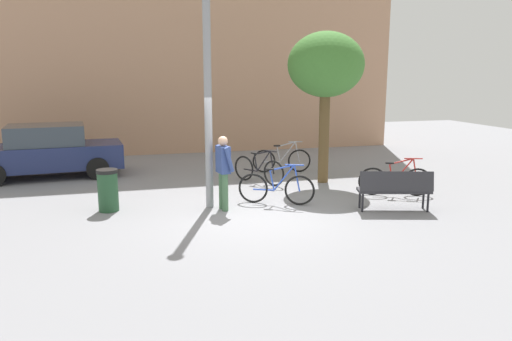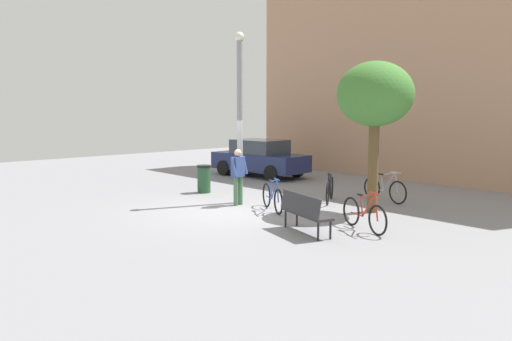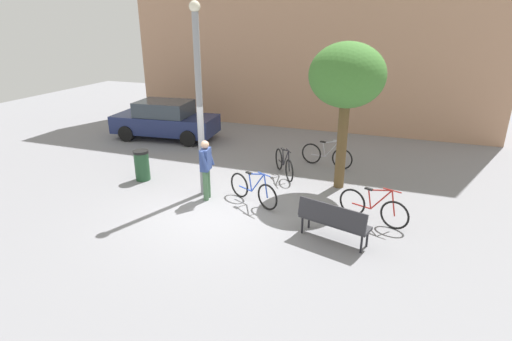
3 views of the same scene
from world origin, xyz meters
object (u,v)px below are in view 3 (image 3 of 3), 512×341
object	(u,v)px
bicycle_red	(373,207)
parked_car_navy	(165,120)
bicycle_silver	(327,155)
park_bench	(333,219)
trash_bin	(142,165)
bicycle_black	(284,164)
person_by_lamppost	(206,166)
lamppost	(199,97)
plaza_tree	(347,77)
bicycle_blue	(253,190)

from	to	relation	value
bicycle_red	parked_car_navy	bearing A→B (deg)	151.94
bicycle_silver	park_bench	bearing A→B (deg)	-77.62
bicycle_silver	bicycle_red	bearing A→B (deg)	-62.96
bicycle_red	trash_bin	distance (m)	6.92
bicycle_black	parked_car_navy	bearing A→B (deg)	157.61
person_by_lamppost	trash_bin	xyz separation A→B (m)	(-2.50, 0.58, -0.49)
person_by_lamppost	bicycle_black	xyz separation A→B (m)	(1.48, 2.43, -0.58)
lamppost	bicycle_red	xyz separation A→B (m)	(4.67, -0.13, -2.37)
person_by_lamppost	bicycle_black	distance (m)	2.90
lamppost	bicycle_black	bearing A→B (deg)	50.59
bicycle_black	trash_bin	world-z (taller)	bicycle_black
bicycle_black	trash_bin	bearing A→B (deg)	-155.09
plaza_tree	bicycle_black	size ratio (longest dim) A/B	2.70
trash_bin	bicycle_red	bearing A→B (deg)	-3.39
bicycle_blue	trash_bin	xyz separation A→B (m)	(-3.79, 0.42, 0.09)
park_bench	parked_car_navy	distance (m)	9.90
bicycle_silver	trash_bin	distance (m)	5.99
lamppost	person_by_lamppost	size ratio (longest dim) A/B	3.05
lamppost	bicycle_blue	bearing A→B (deg)	-5.00
bicycle_silver	bicycle_black	world-z (taller)	same
lamppost	bicycle_silver	world-z (taller)	lamppost
trash_bin	plaza_tree	bearing A→B (deg)	14.81
lamppost	bicycle_silver	bearing A→B (deg)	50.29
lamppost	bicycle_black	xyz separation A→B (m)	(1.75, 2.13, -2.37)
person_by_lamppost	trash_bin	size ratio (longest dim) A/B	1.77
bicycle_silver	bicycle_red	world-z (taller)	same
bicycle_blue	bicycle_red	distance (m)	3.11
plaza_tree	trash_bin	bearing A→B (deg)	-165.19
bicycle_red	trash_bin	size ratio (longest dim) A/B	1.82
parked_car_navy	trash_bin	distance (m)	4.61
person_by_lamppost	parked_car_navy	bearing A→B (deg)	131.78
bicycle_black	parked_car_navy	xyz separation A→B (m)	(-5.78, 2.38, 0.39)
park_bench	trash_bin	world-z (taller)	trash_bin
lamppost	trash_bin	xyz separation A→B (m)	(-2.23, 0.28, -2.28)
lamppost	bicycle_red	world-z (taller)	lamppost
person_by_lamppost	park_bench	world-z (taller)	person_by_lamppost
bicycle_black	parked_car_navy	distance (m)	6.26
bicycle_black	bicycle_red	bearing A→B (deg)	-37.69
lamppost	bicycle_blue	xyz separation A→B (m)	(1.56, -0.14, -2.37)
bicycle_blue	bicycle_black	xyz separation A→B (m)	(0.19, 2.26, 0.00)
bicycle_blue	person_by_lamppost	bearing A→B (deg)	-172.73
lamppost	plaza_tree	size ratio (longest dim) A/B	1.23
bicycle_silver	bicycle_blue	size ratio (longest dim) A/B	1.09
lamppost	park_bench	size ratio (longest dim) A/B	3.05
lamppost	person_by_lamppost	distance (m)	1.84
bicycle_blue	bicycle_red	world-z (taller)	same
plaza_tree	person_by_lamppost	bearing A→B (deg)	-147.22
bicycle_silver	bicycle_red	size ratio (longest dim) A/B	1.04
bicycle_black	parked_car_navy	size ratio (longest dim) A/B	0.35
lamppost	parked_car_navy	bearing A→B (deg)	131.80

